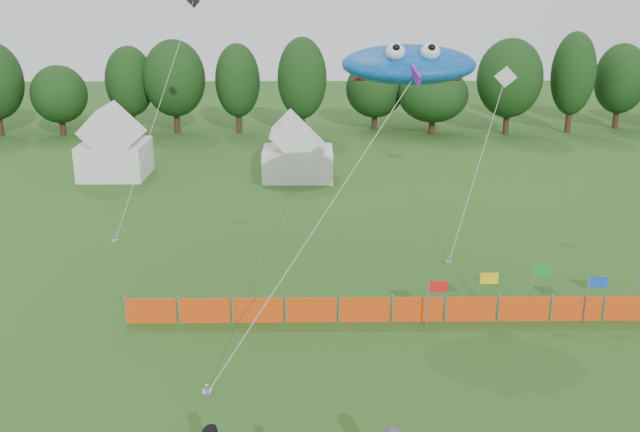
{
  "coord_description": "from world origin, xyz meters",
  "views": [
    {
      "loc": [
        -0.27,
        -15.23,
        12.09
      ],
      "look_at": [
        0.0,
        6.0,
        5.2
      ],
      "focal_mm": 40.0,
      "sensor_mm": 36.0,
      "label": 1
    }
  ],
  "objects_px": {
    "tent_left": "(114,148)",
    "stingray_kite": "(408,64)",
    "tent_right": "(298,154)",
    "barrier_fence": "(418,309)"
  },
  "relations": [
    {
      "from": "tent_left",
      "to": "stingray_kite",
      "type": "xyz_separation_m",
      "value": [
        16.8,
        -17.31,
        7.22
      ]
    },
    {
      "from": "tent_right",
      "to": "barrier_fence",
      "type": "xyz_separation_m",
      "value": [
        4.85,
        -21.02,
        -1.14
      ]
    },
    {
      "from": "tent_left",
      "to": "tent_right",
      "type": "bearing_deg",
      "value": -3.4
    },
    {
      "from": "tent_left",
      "to": "tent_right",
      "type": "relative_size",
      "value": 0.93
    },
    {
      "from": "tent_left",
      "to": "stingray_kite",
      "type": "height_order",
      "value": "stingray_kite"
    },
    {
      "from": "tent_right",
      "to": "barrier_fence",
      "type": "height_order",
      "value": "tent_right"
    },
    {
      "from": "tent_right",
      "to": "barrier_fence",
      "type": "relative_size",
      "value": 0.21
    },
    {
      "from": "tent_right",
      "to": "barrier_fence",
      "type": "distance_m",
      "value": 21.6
    },
    {
      "from": "tent_left",
      "to": "stingray_kite",
      "type": "relative_size",
      "value": 0.26
    },
    {
      "from": "tent_right",
      "to": "stingray_kite",
      "type": "xyz_separation_m",
      "value": [
        4.73,
        -16.59,
        7.48
      ]
    }
  ]
}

